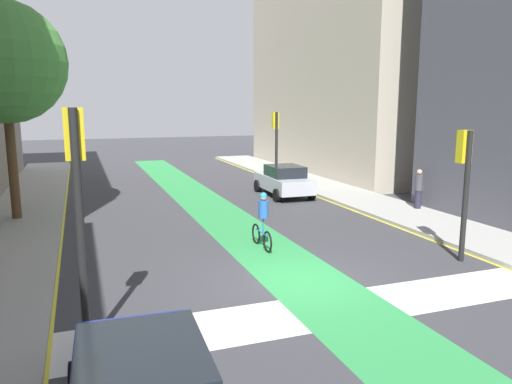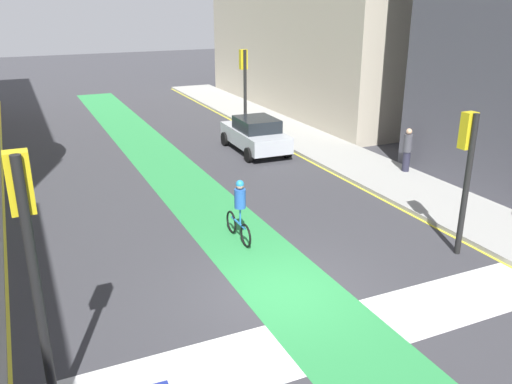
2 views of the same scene
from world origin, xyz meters
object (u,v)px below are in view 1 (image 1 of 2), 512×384
object	(u,v)px
traffic_signal_far_right	(276,134)
street_tree_near	(4,63)
traffic_signal_near_right	(464,170)
traffic_signal_near_left	(77,183)
car_silver_right_far	(284,180)
cyclist_in_lane	(263,219)
pedestrian_sidewalk_right_b	(419,189)

from	to	relation	value
traffic_signal_far_right	street_tree_near	distance (m)	14.26
traffic_signal_near_right	traffic_signal_near_left	world-z (taller)	traffic_signal_near_left
traffic_signal_near_left	car_silver_right_far	bearing A→B (deg)	53.53
traffic_signal_near_right	cyclist_in_lane	xyz separation A→B (m)	(-5.10, 3.09, -1.75)
street_tree_near	cyclist_in_lane	bearing A→B (deg)	-40.85
traffic_signal_near_right	pedestrian_sidewalk_right_b	bearing A→B (deg)	61.80
traffic_signal_far_right	pedestrian_sidewalk_right_b	world-z (taller)	traffic_signal_far_right
traffic_signal_far_right	pedestrian_sidewalk_right_b	size ratio (longest dim) A/B	2.46
traffic_signal_far_right	car_silver_right_far	world-z (taller)	traffic_signal_far_right
traffic_signal_near_left	traffic_signal_near_right	bearing A→B (deg)	9.50
cyclist_in_lane	street_tree_near	size ratio (longest dim) A/B	0.22
traffic_signal_near_left	traffic_signal_far_right	distance (m)	19.57
traffic_signal_near_left	cyclist_in_lane	size ratio (longest dim) A/B	2.44
street_tree_near	traffic_signal_near_left	bearing A→B (deg)	-78.30
car_silver_right_far	street_tree_near	distance (m)	13.42
traffic_signal_near_left	cyclist_in_lane	xyz separation A→B (m)	(5.46, 4.86, -2.19)
traffic_signal_far_right	pedestrian_sidewalk_right_b	distance (m)	9.44
traffic_signal_near_right	street_tree_near	distance (m)	16.70
traffic_signal_near_left	traffic_signal_far_right	bearing A→B (deg)	57.09
traffic_signal_far_right	cyclist_in_lane	world-z (taller)	traffic_signal_far_right
traffic_signal_near_right	traffic_signal_far_right	xyz separation A→B (m)	(0.07, 14.66, 0.22)
traffic_signal_near_left	car_silver_right_far	distance (m)	16.63
traffic_signal_near_right	car_silver_right_far	bearing A→B (deg)	93.89
traffic_signal_near_left	traffic_signal_far_right	size ratio (longest dim) A/B	1.08
traffic_signal_near_left	pedestrian_sidewalk_right_b	size ratio (longest dim) A/B	2.65
traffic_signal_far_right	street_tree_near	size ratio (longest dim) A/B	0.50
traffic_signal_far_right	cyclist_in_lane	xyz separation A→B (m)	(-5.17, -11.57, -1.98)
cyclist_in_lane	pedestrian_sidewalk_right_b	bearing A→B (deg)	19.12
traffic_signal_near_left	pedestrian_sidewalk_right_b	distance (m)	15.94
traffic_signal_near_right	car_silver_right_far	distance (m)	11.66
cyclist_in_lane	traffic_signal_near_left	bearing A→B (deg)	-138.34
traffic_signal_near_left	traffic_signal_far_right	xyz separation A→B (m)	(10.63, 16.43, -0.22)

